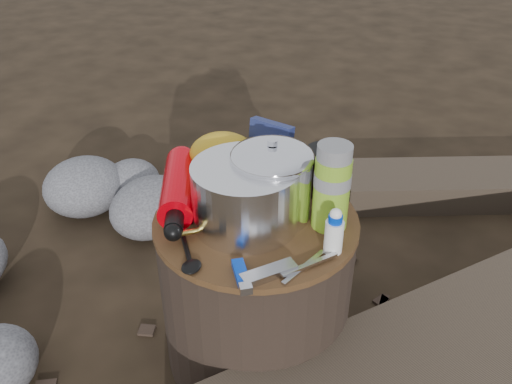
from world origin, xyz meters
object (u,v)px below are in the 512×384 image
(thermos, at_px, (332,187))
(travel_mug, at_px, (322,171))
(stump, at_px, (256,289))
(fuel_bottle, at_px, (179,187))
(camping_pot, at_px, (272,181))

(thermos, distance_m, travel_mug, 0.14)
(thermos, xyz_separation_m, travel_mug, (-0.04, 0.13, -0.04))
(stump, bearing_deg, fuel_bottle, 176.15)
(camping_pot, distance_m, fuel_bottle, 0.22)
(travel_mug, bearing_deg, stump, -125.49)
(stump, xyz_separation_m, camping_pot, (0.03, 0.03, 0.29))
(camping_pot, relative_size, thermos, 0.92)
(thermos, bearing_deg, camping_pot, -179.48)
(camping_pot, xyz_separation_m, fuel_bottle, (-0.21, -0.02, -0.05))
(stump, height_order, thermos, thermos)
(fuel_bottle, relative_size, thermos, 1.66)
(camping_pot, height_order, fuel_bottle, camping_pot)
(fuel_bottle, xyz_separation_m, thermos, (0.34, 0.02, 0.06))
(thermos, bearing_deg, stump, -169.40)
(stump, xyz_separation_m, travel_mug, (0.11, 0.15, 0.26))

